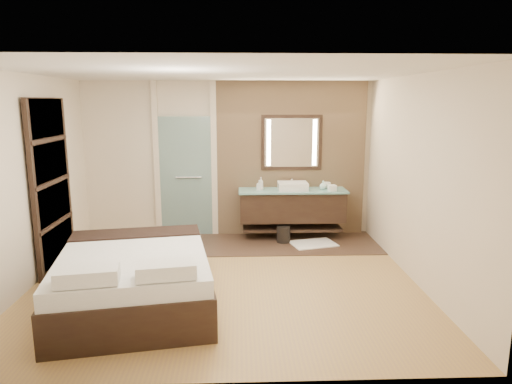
{
  "coord_description": "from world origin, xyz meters",
  "views": [
    {
      "loc": [
        0.19,
        -5.74,
        2.35
      ],
      "look_at": [
        0.42,
        0.6,
        1.09
      ],
      "focal_mm": 32.0,
      "sensor_mm": 36.0,
      "label": 1
    }
  ],
  "objects_px": {
    "mirror_unit": "(292,143)",
    "bed": "(134,279)",
    "waste_bin": "(283,235)",
    "vanity": "(292,206)"
  },
  "relations": [
    {
      "from": "mirror_unit",
      "to": "bed",
      "type": "distance_m",
      "value": 3.82
    },
    {
      "from": "mirror_unit",
      "to": "waste_bin",
      "type": "height_order",
      "value": "mirror_unit"
    },
    {
      "from": "vanity",
      "to": "mirror_unit",
      "type": "distance_m",
      "value": 1.1
    },
    {
      "from": "bed",
      "to": "waste_bin",
      "type": "height_order",
      "value": "bed"
    },
    {
      "from": "vanity",
      "to": "mirror_unit",
      "type": "relative_size",
      "value": 1.75
    },
    {
      "from": "bed",
      "to": "waste_bin",
      "type": "bearing_deg",
      "value": 40.78
    },
    {
      "from": "mirror_unit",
      "to": "waste_bin",
      "type": "relative_size",
      "value": 3.79
    },
    {
      "from": "bed",
      "to": "waste_bin",
      "type": "relative_size",
      "value": 8.38
    },
    {
      "from": "vanity",
      "to": "waste_bin",
      "type": "xyz_separation_m",
      "value": [
        -0.17,
        -0.27,
        -0.44
      ]
    },
    {
      "from": "vanity",
      "to": "bed",
      "type": "relative_size",
      "value": 0.79
    }
  ]
}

